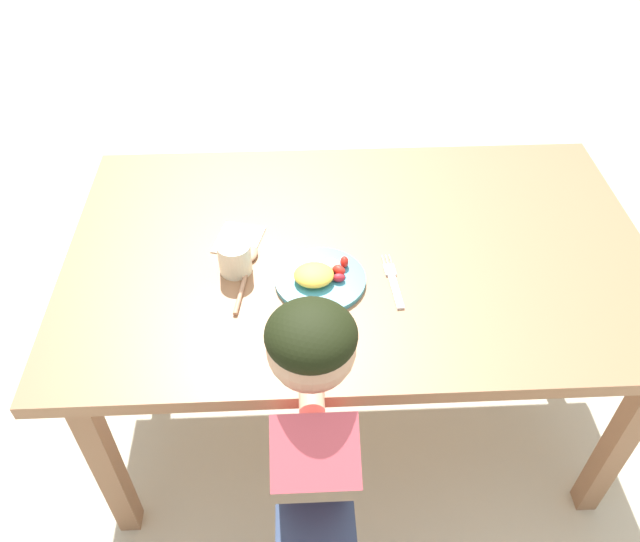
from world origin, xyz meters
name	(u,v)px	position (x,y,z in m)	size (l,w,h in m)	color
ground_plane	(350,403)	(0.00, 0.00, 0.00)	(8.00, 8.00, 0.00)	beige
dining_table	(358,267)	(0.00, 0.00, 0.63)	(1.50, 0.92, 0.70)	#966847
plate	(320,277)	(-0.11, -0.12, 0.71)	(0.22, 0.22, 0.05)	teal
fork	(393,282)	(0.07, -0.14, 0.70)	(0.03, 0.19, 0.01)	silver
spoon	(247,268)	(-0.28, -0.07, 0.70)	(0.06, 0.24, 0.01)	tan
drinking_cup	(235,258)	(-0.31, -0.07, 0.74)	(0.08, 0.08, 0.08)	silver
person	(315,496)	(-0.14, -0.60, 0.56)	(0.16, 0.44, 1.00)	navy
napkin	(239,240)	(-0.31, 0.04, 0.70)	(0.11, 0.13, 0.00)	white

